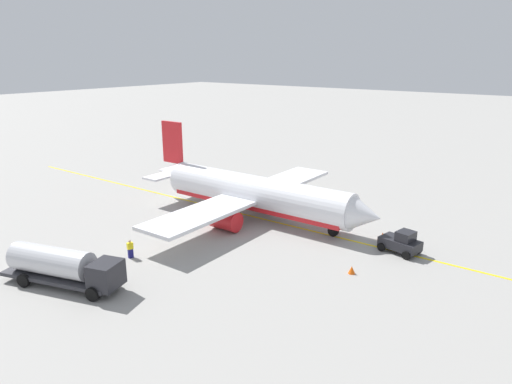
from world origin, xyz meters
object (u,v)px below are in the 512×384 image
at_px(airplane, 253,194).
at_px(safety_cone_nose, 352,270).
at_px(safety_cone_wingtip, 383,236).
at_px(pushback_tug, 401,242).
at_px(refueling_worker, 130,249).
at_px(fuel_tanker, 63,266).

distance_m(airplane, safety_cone_nose, 16.85).
bearing_deg(safety_cone_wingtip, safety_cone_nose, -84.03).
relative_size(pushback_tug, refueling_worker, 2.28).
relative_size(fuel_tanker, safety_cone_wingtip, 14.90).
distance_m(airplane, fuel_tanker, 22.28).
bearing_deg(pushback_tug, airplane, -178.70).
bearing_deg(pushback_tug, fuel_tanker, -130.09).
bearing_deg(safety_cone_nose, airplane, 157.66).
bearing_deg(pushback_tug, safety_cone_nose, -104.07).
xyz_separation_m(safety_cone_nose, safety_cone_wingtip, (-0.92, 8.78, 0.02)).
relative_size(airplane, safety_cone_wingtip, 42.52).
xyz_separation_m(airplane, safety_cone_nose, (15.43, -6.34, -2.40)).
relative_size(airplane, fuel_tanker, 2.85).
relative_size(airplane, pushback_tug, 7.81).
xyz_separation_m(pushback_tug, refueling_worker, (-19.14, -15.95, -0.19)).
relative_size(fuel_tanker, pushback_tug, 2.74).
relative_size(refueling_worker, safety_cone_wingtip, 2.38).
bearing_deg(airplane, safety_cone_wingtip, 9.54).
xyz_separation_m(fuel_tanker, pushback_tug, (18.99, 22.56, -0.72)).
distance_m(airplane, refueling_worker, 15.81).
height_order(fuel_tanker, refueling_worker, fuel_tanker).
xyz_separation_m(airplane, pushback_tug, (17.12, 0.39, -1.72)).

